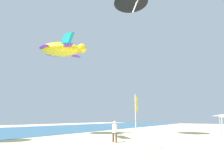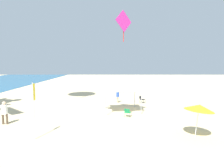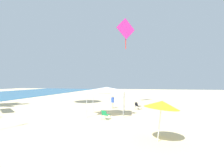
# 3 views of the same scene
# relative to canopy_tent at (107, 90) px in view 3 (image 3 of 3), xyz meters

# --- Properties ---
(ground) EXTENTS (120.00, 120.00, 0.10)m
(ground) POSITION_rel_canopy_tent_xyz_m (-0.35, -0.87, -2.53)
(ground) COLOR beige
(canopy_tent) EXTENTS (3.23, 3.74, 2.75)m
(canopy_tent) POSITION_rel_canopy_tent_xyz_m (0.00, 0.00, 0.00)
(canopy_tent) COLOR #B7B7BC
(canopy_tent) RESTS_ON ground
(beach_umbrella) EXTENTS (1.95, 1.97, 2.37)m
(beach_umbrella) POSITION_rel_canopy_tent_xyz_m (-6.88, -4.87, -0.44)
(beach_umbrella) COLOR silver
(beach_umbrella) RESTS_ON ground
(folding_chair_left_of_tent) EXTENTS (0.77, 0.80, 0.82)m
(folding_chair_left_of_tent) POSITION_rel_canopy_tent_xyz_m (4.19, -2.68, -2.00)
(folding_chair_left_of_tent) COLOR black
(folding_chair_left_of_tent) RESTS_ON ground
(folding_chair_near_cooler) EXTENTS (0.77, 0.70, 0.82)m
(folding_chair_near_cooler) POSITION_rel_canopy_tent_xyz_m (-2.17, -0.43, -2.00)
(folding_chair_near_cooler) COLOR black
(folding_chair_near_cooler) RESTS_ON ground
(person_far_stroller) EXTENTS (0.42, 0.38, 1.58)m
(person_far_stroller) POSITION_rel_canopy_tent_xyz_m (4.26, 0.35, -1.55)
(person_far_stroller) COLOR #C6B28C
(person_far_stroller) RESTS_ON ground
(kite_diamond_magenta) EXTENTS (2.14, 2.45, 4.57)m
(kite_diamond_magenta) POSITION_rel_canopy_tent_xyz_m (8.96, -0.59, 8.40)
(kite_diamond_magenta) COLOR #E02D9E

